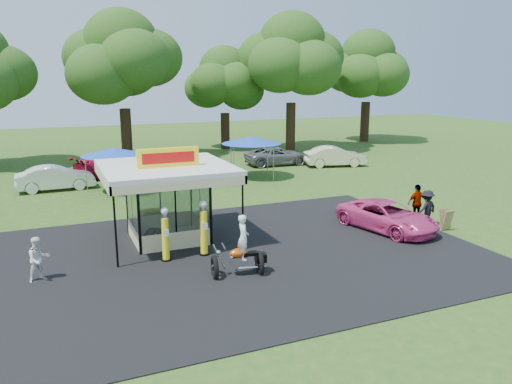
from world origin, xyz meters
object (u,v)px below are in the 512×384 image
spectator_east_b (417,203)px  bg_car_e (335,156)px  gas_station_kiosk (167,201)px  bg_car_a (55,178)px  bg_car_b (111,165)px  a_frame_sign (446,220)px  tent_west (114,152)px  spectator_east_a (427,208)px  tent_east (251,140)px  motorcycle (241,251)px  gas_pump_left (165,236)px  spectator_west (39,259)px  gas_pump_right (204,229)px  pink_sedan (387,216)px  bg_car_c (177,162)px  kiosk_car (158,217)px  bg_car_d (277,156)px

spectator_east_b → bg_car_e: bearing=-103.5°
gas_station_kiosk → bg_car_a: gas_station_kiosk is taller
bg_car_a → bg_car_b: bearing=-50.1°
bg_car_b → a_frame_sign: bearing=-175.4°
bg_car_e → tent_west: (-17.47, -2.47, 1.71)m
spectator_east_a → tent_east: (-3.35, 14.13, 1.79)m
motorcycle → a_frame_sign: size_ratio=2.43×
motorcycle → spectator_east_a: motorcycle is taller
gas_station_kiosk → gas_pump_left: 2.74m
spectator_west → spectator_east_b: (17.40, 0.82, 0.12)m
gas_pump_right → spectator_east_a: bearing=-1.2°
motorcycle → pink_sedan: bearing=25.3°
pink_sedan → bg_car_c: size_ratio=0.96×
gas_pump_left → tent_east: (9.37, 13.93, 1.62)m
tent_east → bg_car_a: bearing=174.7°
pink_sedan → spectator_east_a: size_ratio=2.79×
gas_pump_left → bg_car_e: 23.29m
a_frame_sign → spectator_east_b: 1.81m
spectator_east_a → bg_car_b: (-12.48, 18.86, -0.08)m
a_frame_sign → bg_car_b: bearing=117.4°
spectator_east_b → tent_east: 13.85m
a_frame_sign → tent_east: 15.64m
gas_station_kiosk → a_frame_sign: bearing=-16.4°
a_frame_sign → kiosk_car: size_ratio=0.35×
spectator_east_b → bg_car_c: spectator_east_b is taller
gas_station_kiosk → tent_east: gas_station_kiosk is taller
pink_sedan → bg_car_e: 17.08m
pink_sedan → bg_car_b: (-10.25, 18.74, 0.12)m
gas_station_kiosk → motorcycle: size_ratio=2.27×
bg_car_a → bg_car_e: (20.91, 0.45, 0.02)m
bg_car_d → gas_pump_right: bearing=149.0°
kiosk_car → motorcycle: bearing=-168.1°
spectator_east_a → spectator_east_b: bearing=-108.3°
kiosk_car → spectator_west: 7.21m
kiosk_car → tent_east: (8.67, 9.18, 2.19)m
a_frame_sign → spectator_east_b: (-0.25, 1.74, 0.44)m
bg_car_a → bg_car_c: bearing=-77.0°
bg_car_e → tent_east: tent_east is taller
gas_pump_left → spectator_east_b: size_ratio=1.17×
motorcycle → spectator_east_b: size_ratio=1.27×
motorcycle → bg_car_b: size_ratio=0.43×
a_frame_sign → pink_sedan: 2.80m
gas_pump_right → spectator_west: size_ratio=1.41×
gas_pump_right → a_frame_sign: bearing=-5.6°
spectator_east_a → bg_car_e: size_ratio=0.36×
a_frame_sign → motorcycle: bearing=-178.5°
pink_sedan → bg_car_e: bearing=53.3°
gas_pump_left → spectator_east_a: bearing=-0.9°
gas_pump_right → kiosk_car: 4.84m
pink_sedan → bg_car_c: (-5.61, 17.56, 0.19)m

